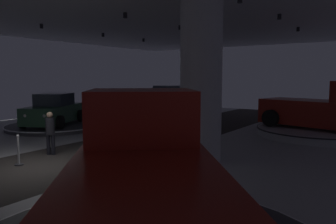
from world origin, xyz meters
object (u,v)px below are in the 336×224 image
at_px(display_platform_deep_left, 165,107).
at_px(display_car_mid_left, 54,111).
at_px(visitor_walking_far, 50,130).
at_px(visitor_walking_near, 196,112).
at_px(display_platform_far_right, 317,132).
at_px(pickup_truck_near_right, 143,185).
at_px(display_platform_mid_left, 54,126).
at_px(pickup_truck_far_right, 325,110).
at_px(column_right, 201,80).
at_px(display_car_deep_left, 166,96).

height_order(display_platform_deep_left, display_car_mid_left, display_car_mid_left).
height_order(display_car_mid_left, visitor_walking_far, display_car_mid_left).
xyz_separation_m(visitor_walking_near, visitor_walking_far, (-1.26, -8.60, 0.00)).
distance_m(display_platform_far_right, pickup_truck_near_right, 13.65).
relative_size(display_platform_deep_left, display_platform_mid_left, 1.01).
height_order(display_platform_mid_left, visitor_walking_near, visitor_walking_near).
bearing_deg(visitor_walking_near, display_platform_far_right, 10.92).
distance_m(pickup_truck_far_right, pickup_truck_near_right, 13.54).
relative_size(pickup_truck_near_right, visitor_walking_near, 3.41).
relative_size(display_platform_deep_left, display_car_mid_left, 1.13).
bearing_deg(display_platform_deep_left, pickup_truck_far_right, -26.52).
distance_m(pickup_truck_far_right, visitor_walking_near, 6.49).
relative_size(column_right, display_platform_mid_left, 1.08).
bearing_deg(display_car_deep_left, visitor_walking_near, -46.64).
height_order(display_platform_deep_left, display_car_deep_left, display_car_deep_left).
xyz_separation_m(column_right, display_platform_mid_left, (-10.04, 1.59, -2.62)).
height_order(display_car_deep_left, display_platform_far_right, display_car_deep_left).
distance_m(display_platform_deep_left, visitor_walking_far, 17.96).
height_order(pickup_truck_near_right, visitor_walking_near, pickup_truck_near_right).
relative_size(display_platform_deep_left, visitor_walking_near, 3.24).
bearing_deg(display_car_deep_left, visitor_walking_far, -69.00).
bearing_deg(pickup_truck_far_right, display_car_deep_left, 153.43).
bearing_deg(display_platform_deep_left, display_platform_far_right, -26.80).
relative_size(display_platform_deep_left, visitor_walking_far, 3.24).
distance_m(column_right, display_platform_mid_left, 10.49).
bearing_deg(pickup_truck_far_right, pickup_truck_near_right, -91.10).
bearing_deg(visitor_walking_near, display_car_mid_left, -144.40).
xyz_separation_m(column_right, display_car_mid_left, (-10.05, 1.62, -1.75)).
distance_m(column_right, visitor_walking_far, 5.78).
bearing_deg(visitor_walking_near, pickup_truck_near_right, -63.77).
xyz_separation_m(pickup_truck_far_right, display_platform_mid_left, (-12.76, -5.70, -1.17)).
bearing_deg(display_platform_mid_left, column_right, -9.01).
height_order(display_car_deep_left, pickup_truck_near_right, pickup_truck_near_right).
height_order(display_car_deep_left, display_car_mid_left, display_car_deep_left).
height_order(pickup_truck_far_right, display_car_mid_left, pickup_truck_far_right).
distance_m(display_platform_far_right, visitor_walking_far, 12.24).
xyz_separation_m(display_platform_deep_left, display_car_mid_left, (1.33, -12.71, 0.80)).
bearing_deg(display_platform_far_right, pickup_truck_far_right, -13.17).
bearing_deg(pickup_truck_far_right, display_platform_far_right, 166.83).
xyz_separation_m(column_right, pickup_truck_far_right, (2.72, 7.29, -1.44)).
xyz_separation_m(display_platform_deep_left, display_platform_mid_left, (1.34, -12.74, -0.07)).
relative_size(display_platform_far_right, pickup_truck_near_right, 1.05).
distance_m(display_car_deep_left, display_platform_far_right, 15.45).
bearing_deg(visitor_walking_far, display_car_deep_left, 111.00).
bearing_deg(display_platform_mid_left, display_car_mid_left, 118.12).
bearing_deg(visitor_walking_far, pickup_truck_far_right, 51.78).
distance_m(display_platform_far_right, visitor_walking_near, 6.23).
distance_m(display_platform_deep_left, display_car_deep_left, 0.93).
relative_size(visitor_walking_near, visitor_walking_far, 1.00).
bearing_deg(display_platform_deep_left, display_car_mid_left, -84.04).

